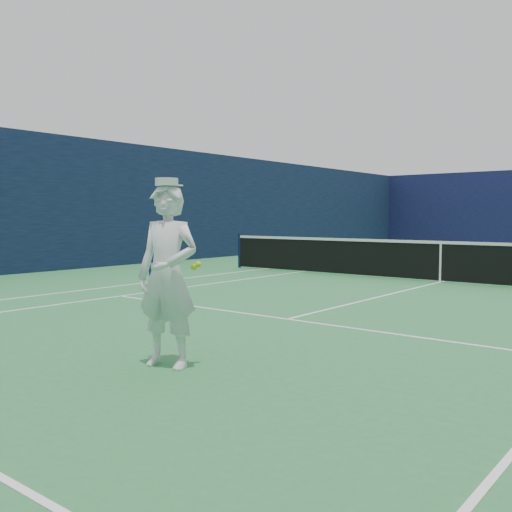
% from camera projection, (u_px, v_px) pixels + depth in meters
% --- Properties ---
extents(ground, '(80.00, 80.00, 0.00)m').
position_uv_depth(ground, '(440.00, 282.00, 13.85)').
color(ground, '#2B723D').
rests_on(ground, ground).
extents(court_markings, '(11.03, 23.83, 0.01)m').
position_uv_depth(court_markings, '(440.00, 282.00, 13.85)').
color(court_markings, white).
rests_on(court_markings, ground).
extents(windscreen_fence, '(20.12, 36.12, 4.00)m').
position_uv_depth(windscreen_fence, '(442.00, 200.00, 13.71)').
color(windscreen_fence, '#10133B').
rests_on(windscreen_fence, ground).
extents(tennis_net, '(12.88, 0.09, 1.07)m').
position_uv_depth(tennis_net, '(441.00, 260.00, 13.81)').
color(tennis_net, '#141E4C').
rests_on(tennis_net, ground).
extents(tennis_player, '(0.87, 0.62, 2.00)m').
position_uv_depth(tennis_player, '(168.00, 275.00, 6.03)').
color(tennis_player, white).
rests_on(tennis_player, ground).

